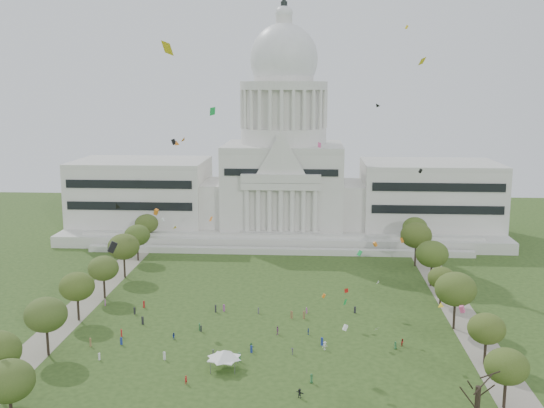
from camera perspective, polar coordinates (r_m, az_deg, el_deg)
The scene contains 33 objects.
ground at distance 137.48m, azimuth -1.22°, elevation -13.37°, with size 400.00×400.00×0.00m, color #2B4418.
capitol at distance 241.41m, azimuth 1.03°, elevation 2.56°, with size 160.00×64.50×91.30m.
path_left at distance 175.08m, azimuth -16.39°, elevation -8.46°, with size 8.00×160.00×0.04m, color gray.
path_right at distance 169.07m, azimuth 16.34°, elevation -9.14°, with size 8.00×160.00×0.04m, color gray.
row_tree_r_0 at distance 120.94m, azimuth 20.29°, elevation -13.50°, with size 7.67×7.67×10.91m.
row_tree_l_1 at distance 141.92m, azimuth -19.61°, elevation -9.33°, with size 8.86×8.86×12.59m.
row_tree_r_1 at distance 137.16m, azimuth 18.68°, elevation -10.55°, with size 7.58×7.58×10.78m.
row_tree_l_2 at distance 160.19m, azimuth -17.08°, elevation -7.08°, with size 8.42×8.42×11.97m.
row_tree_r_2 at distance 153.60m, azimuth 16.14°, elevation -7.34°, with size 9.55×9.55×13.58m.
row_tree_l_3 at distance 174.91m, azimuth -14.88°, elevation -5.59°, with size 8.12×8.12×11.55m.
row_tree_r_3 at distance 170.32m, azimuth 14.95°, elevation -6.42°, with size 7.01×7.01×9.98m.
row_tree_l_4 at distance 191.62m, azimuth -13.16°, elevation -3.74°, with size 9.29×9.29×13.21m.
row_tree_r_4 at distance 184.48m, azimuth 14.16°, elevation -4.37°, with size 9.19×9.19×13.06m.
row_tree_l_5 at distance 209.49m, azimuth -11.99°, elevation -2.76°, with size 8.33×8.33×11.85m.
row_tree_r_5 at distance 203.38m, azimuth 12.80°, elevation -2.75°, with size 9.82×9.82×13.96m.
row_tree_l_6 at distance 227.01m, azimuth -11.18°, elevation -1.74°, with size 8.19×8.19×11.64m.
row_tree_r_6 at distance 221.35m, azimuth 12.69°, elevation -2.05°, with size 8.42×8.42×11.97m.
near_tree_0 at distance 115.29m, azimuth -22.53°, elevation -14.44°, with size 8.47×8.47×12.04m.
big_bare_tree at distance 111.38m, azimuth 18.04°, elevation -14.98°, with size 6.00×5.00×12.80m.
event_tent at distance 130.43m, azimuth -4.32°, elevation -13.25°, with size 8.85×8.85×4.06m.
person_0 at distance 142.46m, azimuth 11.00°, elevation -12.32°, with size 0.82×0.53×1.67m, color #33723F.
person_2 at distance 144.26m, azimuth 11.63°, elevation -12.05°, with size 0.79×0.49×1.63m, color #B21E1E.
person_3 at distance 137.27m, azimuth 1.83°, elevation -13.06°, with size 0.99×0.51×1.53m, color #4C4C51.
person_4 at distance 147.41m, azimuth 0.49°, elevation -11.26°, with size 1.13×0.62×1.93m, color #994C8C.
person_5 at distance 139.44m, azimuth -1.87°, elevation -12.65°, with size 1.49×0.59×1.60m, color #33723F.
person_6 at distance 125.62m, azimuth 3.56°, elevation -15.33°, with size 0.90×0.59×1.85m, color #33723F.
person_7 at distance 126.04m, azimuth -7.73°, elevation -15.35°, with size 0.63×0.46×1.73m, color #B21E1E.
person_8 at distance 146.57m, azimuth -8.80°, elevation -11.61°, with size 0.74×0.46×1.53m, color navy.
person_9 at distance 139.87m, azimuth 4.76°, elevation -12.54°, with size 1.23×0.64×1.91m, color silver.
person_10 at distance 147.57m, azimuth 3.27°, elevation -11.34°, with size 0.89×0.49×1.52m, color navy.
person_11 at distance 120.24m, azimuth 2.49°, elevation -16.59°, with size 1.64×0.65×1.77m, color #26262B.
distant_crowd at distance 151.54m, azimuth -5.96°, elevation -10.74°, with size 64.35×33.01×1.91m.
kite_swarm at distance 134.87m, azimuth -0.76°, elevation -2.17°, with size 83.75×103.35×64.48m.
Camera 1 is at (10.76, -125.27, 55.61)m, focal length 42.00 mm.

